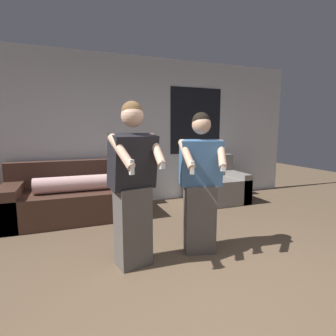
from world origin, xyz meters
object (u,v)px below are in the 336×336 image
object	(u,v)px
person_left	(133,186)
person_right	(200,185)
couch	(73,198)
armchair	(216,186)

from	to	relation	value
person_left	person_right	world-z (taller)	person_left
person_left	couch	bearing A→B (deg)	106.97
armchair	person_left	xyz separation A→B (m)	(-2.05, -1.82, 0.53)
couch	person_right	world-z (taller)	person_right
armchair	couch	bearing A→B (deg)	-179.82
couch	person_right	size ratio (longest dim) A/B	1.25
couch	person_right	distance (m)	2.26
person_left	person_right	size ratio (longest dim) A/B	1.05
person_right	person_left	bearing A→B (deg)	-176.72
couch	armchair	xyz separation A→B (m)	(2.60, 0.01, -0.01)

